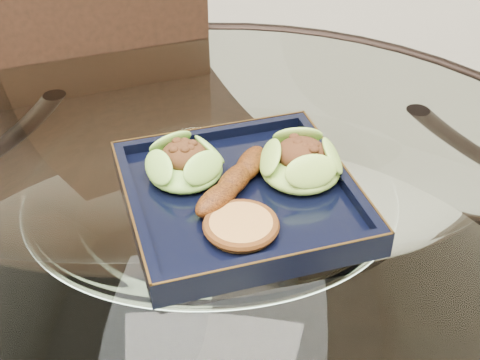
{
  "coord_description": "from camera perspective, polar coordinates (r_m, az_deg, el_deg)",
  "views": [
    {
      "loc": [
        0.08,
        -0.61,
        1.28
      ],
      "look_at": [
        0.03,
        0.02,
        0.8
      ],
      "focal_mm": 50.0,
      "sensor_mm": 36.0,
      "label": 1
    }
  ],
  "objects": [
    {
      "name": "dining_table",
      "position": [
        0.92,
        -2.15,
        -11.07
      ],
      "size": [
        1.13,
        1.13,
        0.77
      ],
      "color": "white",
      "rests_on": "ground"
    },
    {
      "name": "lettuce_wrap_left",
      "position": [
        0.83,
        -4.72,
        1.24
      ],
      "size": [
        0.12,
        0.12,
        0.03
      ],
      "primitive_type": "ellipsoid",
      "rotation": [
        0.0,
        0.0,
        0.31
      ],
      "color": "#67AC31",
      "rests_on": "navy_plate"
    },
    {
      "name": "navy_plate",
      "position": [
        0.81,
        0.0,
        -1.7
      ],
      "size": [
        0.35,
        0.35,
        0.02
      ],
      "primitive_type": "cube",
      "rotation": [
        0.0,
        0.0,
        0.38
      ],
      "color": "black",
      "rests_on": "dining_table"
    },
    {
      "name": "roasted_plantain",
      "position": [
        0.8,
        -0.48,
        -0.05
      ],
      "size": [
        0.09,
        0.15,
        0.03
      ],
      "primitive_type": "ellipsoid",
      "rotation": [
        0.0,
        0.0,
        1.15
      ],
      "color": "#652D0A",
      "rests_on": "navy_plate"
    },
    {
      "name": "crumb_patty",
      "position": [
        0.75,
        0.09,
        -3.98
      ],
      "size": [
        0.09,
        0.09,
        0.01
      ],
      "primitive_type": "cylinder",
      "rotation": [
        0.0,
        0.0,
        0.2
      ],
      "color": "#B57C3C",
      "rests_on": "navy_plate"
    },
    {
      "name": "dining_chair",
      "position": [
        1.26,
        -9.06,
        -1.98
      ],
      "size": [
        0.51,
        0.51,
        0.89
      ],
      "rotation": [
        0.0,
        0.0,
        0.42
      ],
      "color": "black",
      "rests_on": "ground"
    },
    {
      "name": "lettuce_wrap_right",
      "position": [
        0.83,
        5.2,
        1.34
      ],
      "size": [
        0.12,
        0.12,
        0.04
      ],
      "primitive_type": "ellipsoid",
      "rotation": [
        0.0,
        0.0,
        -0.22
      ],
      "color": "#6B9E2D",
      "rests_on": "navy_plate"
    }
  ]
}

